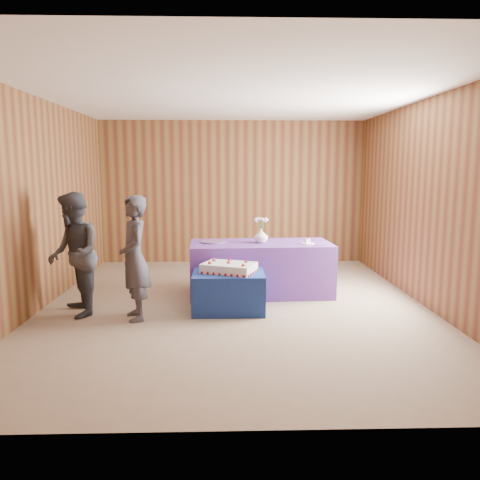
{
  "coord_description": "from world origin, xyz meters",
  "views": [
    {
      "loc": [
        -0.11,
        -5.99,
        1.79
      ],
      "look_at": [
        0.07,
        0.1,
        0.87
      ],
      "focal_mm": 35.0,
      "sensor_mm": 36.0,
      "label": 1
    }
  ],
  "objects_px": {
    "sheet_cake": "(229,268)",
    "guest_right": "(74,255)",
    "vase": "(261,236)",
    "serving_table": "(261,268)",
    "guest_left": "(134,258)",
    "cake_table": "(229,291)"
  },
  "relations": [
    {
      "from": "serving_table",
      "to": "cake_table",
      "type": "bearing_deg",
      "value": -122.98
    },
    {
      "from": "cake_table",
      "to": "vase",
      "type": "distance_m",
      "value": 1.1
    },
    {
      "from": "serving_table",
      "to": "vase",
      "type": "distance_m",
      "value": 0.48
    },
    {
      "from": "vase",
      "to": "guest_left",
      "type": "xyz_separation_m",
      "value": [
        -1.59,
        -1.1,
        -0.1
      ]
    },
    {
      "from": "vase",
      "to": "serving_table",
      "type": "bearing_deg",
      "value": 143.35
    },
    {
      "from": "vase",
      "to": "guest_right",
      "type": "bearing_deg",
      "value": -158.33
    },
    {
      "from": "serving_table",
      "to": "vase",
      "type": "xyz_separation_m",
      "value": [
        0.01,
        -0.0,
        0.48
      ]
    },
    {
      "from": "sheet_cake",
      "to": "guest_right",
      "type": "bearing_deg",
      "value": -153.63
    },
    {
      "from": "cake_table",
      "to": "vase",
      "type": "relative_size",
      "value": 4.48
    },
    {
      "from": "vase",
      "to": "guest_right",
      "type": "relative_size",
      "value": 0.13
    },
    {
      "from": "serving_table",
      "to": "vase",
      "type": "bearing_deg",
      "value": -39.26
    },
    {
      "from": "serving_table",
      "to": "guest_left",
      "type": "bearing_deg",
      "value": -147.68
    },
    {
      "from": "guest_right",
      "to": "sheet_cake",
      "type": "bearing_deg",
      "value": 69.69
    },
    {
      "from": "sheet_cake",
      "to": "vase",
      "type": "height_order",
      "value": "vase"
    },
    {
      "from": "cake_table",
      "to": "sheet_cake",
      "type": "bearing_deg",
      "value": -48.88
    },
    {
      "from": "cake_table",
      "to": "vase",
      "type": "bearing_deg",
      "value": 59.53
    },
    {
      "from": "serving_table",
      "to": "guest_left",
      "type": "height_order",
      "value": "guest_left"
    },
    {
      "from": "sheet_cake",
      "to": "guest_right",
      "type": "distance_m",
      "value": 1.9
    },
    {
      "from": "cake_table",
      "to": "guest_right",
      "type": "bearing_deg",
      "value": -175.24
    },
    {
      "from": "cake_table",
      "to": "guest_left",
      "type": "distance_m",
      "value": 1.26
    },
    {
      "from": "serving_table",
      "to": "sheet_cake",
      "type": "xyz_separation_m",
      "value": [
        -0.46,
        -0.8,
        0.18
      ]
    },
    {
      "from": "vase",
      "to": "guest_left",
      "type": "bearing_deg",
      "value": -145.26
    }
  ]
}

